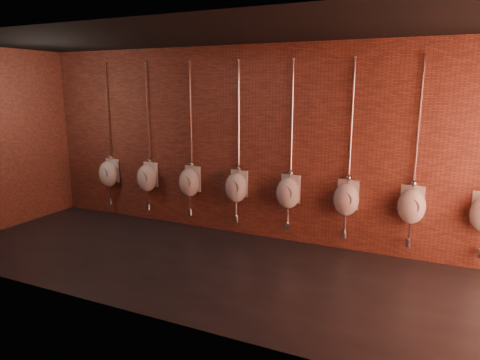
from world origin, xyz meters
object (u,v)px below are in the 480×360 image
object	(u,v)px
urinal_6	(412,205)
urinal_1	(147,177)
urinal_3	(236,186)
urinal_4	(288,192)
urinal_2	(190,181)
urinal_0	(109,173)
urinal_5	(346,198)

from	to	relation	value
urinal_6	urinal_1	bearing A→B (deg)	180.00
urinal_3	urinal_1	bearing A→B (deg)	180.00
urinal_4	urinal_6	xyz separation A→B (m)	(1.86, 0.00, 0.00)
urinal_2	urinal_6	bearing A→B (deg)	0.00
urinal_0	urinal_4	world-z (taller)	same
urinal_2	urinal_4	xyz separation A→B (m)	(1.86, 0.00, 0.00)
urinal_0	urinal_2	xyz separation A→B (m)	(1.86, 0.00, 0.00)
urinal_3	urinal_4	xyz separation A→B (m)	(0.93, 0.00, 0.00)
urinal_2	urinal_4	world-z (taller)	same
urinal_4	urinal_5	distance (m)	0.93
urinal_0	urinal_3	bearing A→B (deg)	0.00
urinal_3	urinal_6	distance (m)	2.78
urinal_5	urinal_2	bearing A→B (deg)	180.00
urinal_0	urinal_5	world-z (taller)	same
urinal_6	urinal_2	bearing A→B (deg)	180.00
urinal_5	urinal_1	bearing A→B (deg)	180.00
urinal_3	urinal_5	distance (m)	1.86
urinal_1	urinal_6	size ratio (longest dim) A/B	1.00
urinal_2	urinal_5	size ratio (longest dim) A/B	1.00
urinal_1	urinal_2	bearing A→B (deg)	0.00
urinal_0	urinal_3	size ratio (longest dim) A/B	1.00
urinal_4	urinal_5	xyz separation A→B (m)	(0.93, 0.00, 0.00)
urinal_0	urinal_5	bearing A→B (deg)	0.00
urinal_3	urinal_2	bearing A→B (deg)	180.00
urinal_1	urinal_3	size ratio (longest dim) A/B	1.00
urinal_5	urinal_6	distance (m)	0.93
urinal_2	urinal_6	distance (m)	3.71
urinal_4	urinal_6	bearing A→B (deg)	0.00
urinal_3	urinal_5	bearing A→B (deg)	0.00
urinal_0	urinal_4	distance (m)	3.71
urinal_3	urinal_6	world-z (taller)	same
urinal_2	urinal_0	bearing A→B (deg)	180.00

